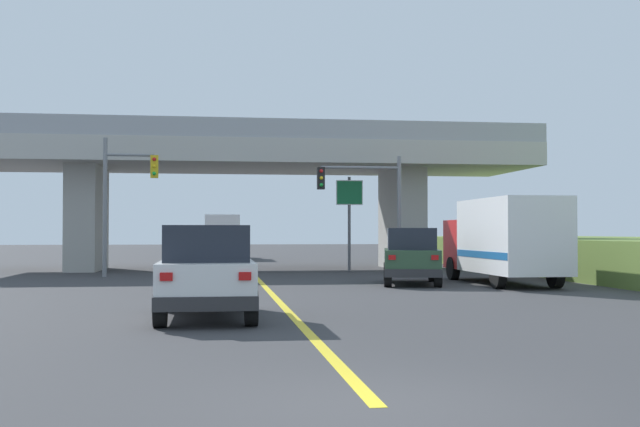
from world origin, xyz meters
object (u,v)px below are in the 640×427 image
highway_sign (349,203)px  semi_truck_distant (222,236)px  suv_lead (207,272)px  suv_crossing (411,256)px  box_truck (504,240)px  traffic_signal_nearside (370,197)px  traffic_signal_farside (122,190)px

highway_sign → semi_truck_distant: bearing=107.5°
suv_lead → suv_crossing: size_ratio=0.95×
box_truck → traffic_signal_nearside: size_ratio=1.40×
suv_lead → highway_sign: size_ratio=0.96×
suv_lead → traffic_signal_farside: 17.19m
suv_crossing → traffic_signal_nearside: bearing=105.1°
box_truck → traffic_signal_nearside: traffic_signal_nearside is taller
suv_crossing → box_truck: box_truck is taller
box_truck → traffic_signal_farside: size_ratio=1.24×
suv_crossing → highway_sign: bearing=105.5°
semi_truck_distant → highway_sign: bearing=-72.5°
suv_crossing → traffic_signal_nearside: traffic_signal_nearside is taller
suv_lead → highway_sign: highway_sign is taller
box_truck → semi_truck_distant: 30.38m
suv_lead → traffic_signal_nearside: (6.87, 16.23, 2.39)m
suv_crossing → traffic_signal_nearside: size_ratio=0.88×
suv_lead → traffic_signal_farside: size_ratio=0.74×
suv_crossing → traffic_signal_farside: 12.82m
suv_crossing → box_truck: 3.40m
suv_lead → box_truck: bearing=43.1°
traffic_signal_nearside → box_truck: bearing=-60.6°
box_truck → traffic_signal_farside: bearing=154.4°
box_truck → semi_truck_distant: bearing=108.8°
suv_lead → semi_truck_distant: bearing=88.9°
suv_lead → traffic_signal_farside: bearing=102.5°
traffic_signal_farside → semi_truck_distant: size_ratio=0.82×
suv_lead → suv_crossing: (7.18, 10.30, -0.00)m
suv_crossing → semi_truck_distant: bearing=115.0°
semi_truck_distant → traffic_signal_nearside: bearing=-74.6°
suv_lead → suv_crossing: 12.55m
highway_sign → suv_lead: bearing=-108.3°
suv_lead → traffic_signal_nearside: size_ratio=0.84×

